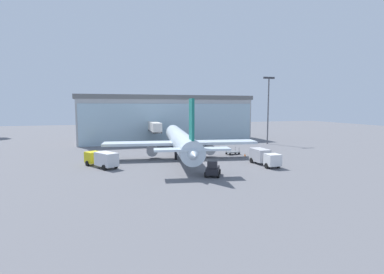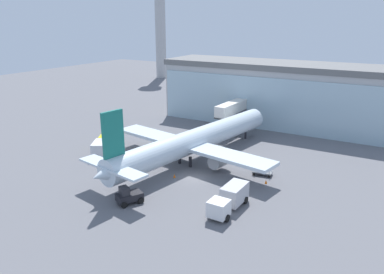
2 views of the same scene
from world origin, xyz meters
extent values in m
plane|color=slate|center=(0.00, 0.00, 0.00)|extent=(240.00, 240.00, 0.00)
cube|color=#AFAFAF|center=(0.00, 35.31, 6.01)|extent=(49.62, 14.63, 12.02)
cube|color=#A6C2CF|center=(0.21, 28.62, 5.41)|extent=(48.23, 1.82, 10.82)
cube|color=slate|center=(0.00, 35.31, 12.62)|extent=(50.61, 14.92, 1.20)
cube|color=silver|center=(-5.39, 25.30, 4.92)|extent=(2.60, 13.63, 2.40)
cube|color=#3F3F47|center=(-5.39, 25.30, 3.87)|extent=(2.64, 13.63, 0.30)
cylinder|color=#4C4C51|center=(-5.25, 30.39, 1.86)|extent=(0.70, 0.70, 3.72)
cylinder|color=#59595E|center=(24.56, 19.61, 8.68)|extent=(0.36, 0.36, 17.37)
cube|color=#333338|center=(24.56, 19.61, 17.62)|extent=(3.20, 0.40, 0.50)
cylinder|color=silver|center=(-3.36, 6.29, 3.46)|extent=(9.20, 35.91, 3.73)
cone|color=silver|center=(-0.60, 23.96, 3.46)|extent=(4.14, 3.54, 3.73)
cone|color=silver|center=(-6.12, -11.38, 3.46)|extent=(3.93, 4.47, 3.35)
cube|color=silver|center=(-3.64, 4.52, 3.09)|extent=(29.78, 8.70, 0.50)
cube|color=silver|center=(-5.97, -10.39, 4.02)|extent=(11.24, 4.07, 0.30)
cube|color=#197266|center=(-5.89, -9.90, 8.32)|extent=(0.85, 3.22, 5.99)
cylinder|color=gray|center=(-9.10, 5.88, 1.74)|extent=(2.57, 3.49, 2.10)
cylinder|color=gray|center=(1.97, 4.15, 1.74)|extent=(2.57, 3.49, 2.10)
cylinder|color=black|center=(-4.90, 3.71, 0.80)|extent=(0.50, 0.50, 1.60)
cylinder|color=black|center=(-2.69, 3.36, 0.80)|extent=(0.50, 0.50, 1.60)
cylinder|color=black|center=(-1.07, 20.99, 0.80)|extent=(0.40, 0.40, 1.60)
cube|color=yellow|center=(-19.92, 2.82, 1.40)|extent=(3.02, 3.02, 1.90)
cube|color=silver|center=(-17.75, -0.77, 1.55)|extent=(3.95, 4.56, 2.20)
cylinder|color=black|center=(-20.86, 2.26, 0.45)|extent=(0.72, 0.93, 0.90)
cylinder|color=black|center=(-18.98, 3.39, 0.45)|extent=(0.72, 0.93, 0.90)
cylinder|color=black|center=(-18.17, -2.20, 0.45)|extent=(0.72, 0.93, 0.90)
cylinder|color=black|center=(-16.29, -1.06, 0.45)|extent=(0.72, 0.93, 0.90)
cube|color=silver|center=(8.50, -8.60, 1.40)|extent=(2.21, 2.21, 1.90)
cube|color=#B2B2B7|center=(8.52, -4.40, 1.55)|extent=(2.22, 4.01, 2.20)
cylinder|color=black|center=(9.60, -8.61, 0.45)|extent=(0.30, 0.90, 0.90)
cylinder|color=black|center=(7.40, -8.60, 0.45)|extent=(0.30, 0.90, 0.90)
cylinder|color=black|center=(9.62, -3.41, 0.45)|extent=(0.30, 0.90, 0.90)
cylinder|color=black|center=(7.42, -3.40, 0.45)|extent=(0.30, 0.90, 0.90)
cube|color=slate|center=(8.14, 6.16, 0.52)|extent=(3.01, 2.01, 0.16)
cylinder|color=black|center=(7.14, 5.28, 0.22)|extent=(0.45, 0.19, 0.44)
cylinder|color=slate|center=(7.14, 5.28, 1.05)|extent=(0.08, 0.08, 0.90)
cylinder|color=black|center=(6.92, 6.70, 0.22)|extent=(0.45, 0.19, 0.44)
cylinder|color=slate|center=(6.92, 6.70, 1.05)|extent=(0.08, 0.08, 0.90)
cylinder|color=black|center=(9.35, 5.62, 0.22)|extent=(0.45, 0.19, 0.44)
cylinder|color=slate|center=(9.35, 5.62, 1.05)|extent=(0.08, 0.08, 0.90)
cylinder|color=black|center=(9.13, 7.05, 0.22)|extent=(0.45, 0.19, 0.44)
cylinder|color=slate|center=(9.13, 7.05, 1.05)|extent=(0.08, 0.08, 0.90)
cube|color=black|center=(-2.92, -10.81, 0.85)|extent=(3.04, 3.67, 0.90)
cube|color=#26262B|center=(-3.20, -11.39, 1.80)|extent=(1.70, 1.52, 1.00)
cylinder|color=black|center=(-3.22, -9.41, 0.40)|extent=(0.67, 0.87, 0.80)
cylinder|color=black|center=(-1.61, -10.21, 0.40)|extent=(0.67, 0.87, 0.80)
cylinder|color=black|center=(-4.22, -11.42, 0.40)|extent=(0.67, 0.87, 0.80)
cylinder|color=black|center=(-2.61, -12.22, 0.40)|extent=(0.67, 0.87, 0.80)
cone|color=orange|center=(-2.46, -1.41, 0.28)|extent=(0.36, 0.36, 0.55)
cone|color=orange|center=(9.68, 3.55, 0.28)|extent=(0.36, 0.36, 0.55)
camera|label=1|loc=(-18.51, -51.21, 10.31)|focal=28.00mm
camera|label=2|loc=(25.80, -42.89, 22.18)|focal=35.00mm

